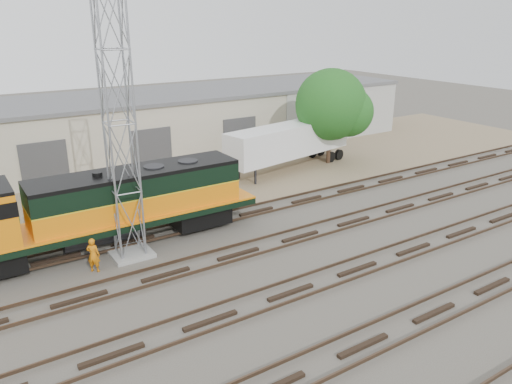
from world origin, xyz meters
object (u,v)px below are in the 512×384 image
signal_tower (120,128)px  worker (93,255)px  semi_trailer (292,141)px  locomotive (95,208)px

signal_tower → worker: signal_tower is taller
semi_trailer → locomotive: bearing=-170.1°
locomotive → semi_trailer: (17.35, 6.48, -0.07)m
worker → semi_trailer: (18.22, 8.69, 1.42)m
locomotive → semi_trailer: bearing=20.5°
signal_tower → semi_trailer: 18.52m
signal_tower → semi_trailer: (16.16, 7.94, -4.34)m
worker → semi_trailer: 20.24m
locomotive → worker: locomotive is taller
semi_trailer → signal_tower: bearing=-164.4°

